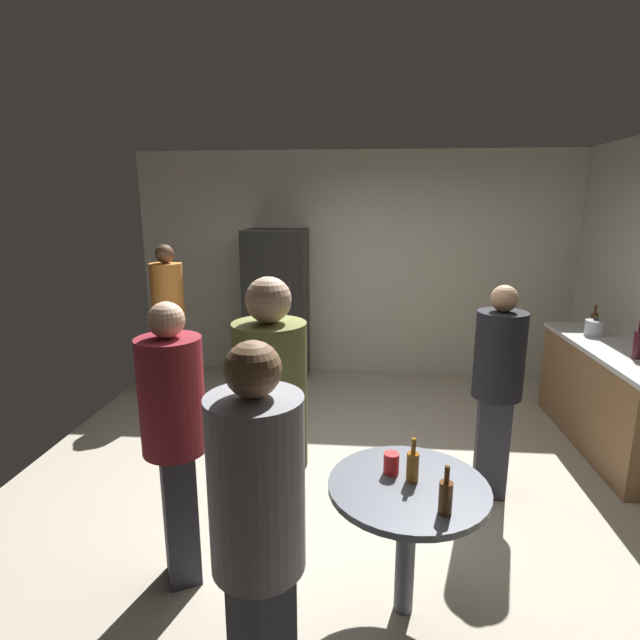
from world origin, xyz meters
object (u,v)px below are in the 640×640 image
Objects in this scene: foreground_table at (408,503)px; beer_bottle_amber at (413,465)px; person_in_maroon_shirt at (174,425)px; person_in_olive_shirt at (272,431)px; refrigerator at (277,307)px; wine_bottle_on_counter at (638,344)px; kettle at (595,328)px; plastic_cup_red at (391,463)px; beer_bottle_on_counter at (594,320)px; person_in_gray_shirt at (258,527)px; beer_bottle_brown at (446,496)px; person_in_black_shirt at (498,377)px; person_in_orange_shirt at (168,310)px.

beer_bottle_amber is at bearing 57.57° from foreground_table.
person_in_maroon_shirt is 0.63m from person_in_olive_shirt.
refrigerator is 5.81× the size of wine_bottle_on_counter.
kettle is 3.05m from plastic_cup_red.
person_in_olive_shirt is (-2.67, -2.78, 0.06)m from beer_bottle_on_counter.
foreground_table is 0.99m from person_in_gray_shirt.
beer_bottle_amber is 0.98m from person_in_gray_shirt.
beer_bottle_brown is at bearing -55.08° from plastic_cup_red.
beer_bottle_brown reaches higher than foreground_table.
person_in_olive_shirt is at bearing -168.46° from beer_bottle_amber.
foreground_table is at bearing -34.34° from person_in_maroon_shirt.
plastic_cup_red reaches higher than foreground_table.
beer_bottle_amber is 0.15× the size of person_in_black_shirt.
beer_bottle_amber is 0.13× the size of person_in_olive_shirt.
person_in_black_shirt reaches higher than plastic_cup_red.
plastic_cup_red is at bearing 9.42° from person_in_gray_shirt.
beer_bottle_on_counter is at bearing 14.80° from person_in_orange_shirt.
refrigerator reaches higher than beer_bottle_amber.
refrigerator is 7.38× the size of kettle.
beer_bottle_brown is at bearing -9.86° from person_in_olive_shirt.
plastic_cup_red is (-0.22, 0.32, -0.03)m from beer_bottle_brown.
refrigerator is 3.54m from plastic_cup_red.
beer_bottle_amber is at bearing -32.80° from person_in_maroon_shirt.
beer_bottle_brown is at bearing -122.74° from beer_bottle_on_counter.
person_in_black_shirt is (-1.21, -0.57, -0.11)m from wine_bottle_on_counter.
beer_bottle_amber is (-1.98, -2.64, -0.17)m from beer_bottle_on_counter.
wine_bottle_on_counter is 2.59m from foreground_table.
person_in_maroon_shirt is at bearing 155.66° from person_in_olive_shirt.
person_in_olive_shirt is at bearing -50.90° from person_in_maroon_shirt.
person_in_black_shirt is (-1.19, -1.27, -0.06)m from kettle.
person_in_gray_shirt is (-2.61, -3.39, -0.02)m from beer_bottle_on_counter.
beer_bottle_on_counter is 1.00× the size of beer_bottle_brown.
person_in_olive_shirt reaches higher than beer_bottle_on_counter.
person_in_olive_shirt is at bearing -135.51° from kettle.
person_in_orange_shirt is (-1.07, -0.63, 0.08)m from refrigerator.
beer_bottle_on_counter is at bearing 53.09° from beer_bottle_amber.
plastic_cup_red is at bearing -30.02° from person_in_maroon_shirt.
beer_bottle_brown is (-1.77, -1.92, -0.20)m from wine_bottle_on_counter.
foreground_table is at bearing -70.11° from refrigerator.
person_in_black_shirt is at bearing 52.83° from plastic_cup_red.
beer_bottle_on_counter is 3.36m from foreground_table.
person_in_olive_shirt reaches higher than person_in_black_shirt.
person_in_orange_shirt reaches higher than wine_bottle_on_counter.
person_in_black_shirt is 2.18m from person_in_maroon_shirt.
person_in_maroon_shirt is at bearing -51.55° from person_in_orange_shirt.
beer_bottle_on_counter is at bearing 9.91° from person_in_maroon_shirt.
beer_bottle_amber reaches higher than plastic_cup_red.
beer_bottle_brown is (1.39, -3.66, -0.08)m from refrigerator.
person_in_gray_shirt is (0.63, -0.85, 0.03)m from person_in_maroon_shirt.
beer_bottle_amber is 2.09× the size of plastic_cup_red.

